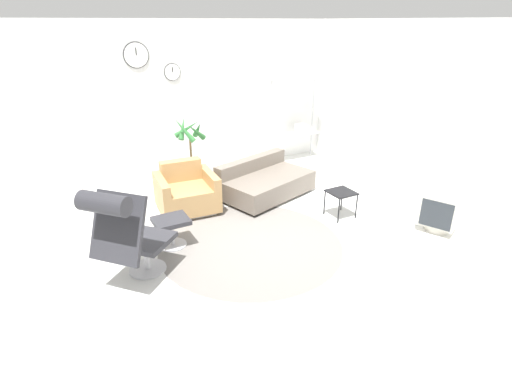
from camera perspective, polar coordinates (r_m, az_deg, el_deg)
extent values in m
plane|color=silver|center=(5.54, -0.79, -6.62)|extent=(12.00, 12.00, 0.00)
cube|color=white|center=(7.60, -11.30, 12.53)|extent=(12.00, 0.06, 2.80)
cylinder|color=black|center=(7.29, -16.75, 18.22)|extent=(0.42, 0.01, 0.42)
cylinder|color=white|center=(7.29, -16.75, 18.22)|extent=(0.40, 0.02, 0.40)
cube|color=black|center=(7.27, -16.78, 18.68)|extent=(0.01, 0.01, 0.12)
cylinder|color=black|center=(7.47, -11.86, 16.42)|extent=(0.30, 0.01, 0.30)
cylinder|color=white|center=(7.47, -11.86, 16.42)|extent=(0.28, 0.02, 0.28)
cube|color=black|center=(7.45, -11.85, 16.73)|extent=(0.01, 0.01, 0.08)
cube|color=white|center=(7.07, 23.57, 10.28)|extent=(0.06, 12.00, 2.80)
cylinder|color=slate|center=(5.40, -0.78, -7.42)|extent=(2.45, 2.45, 0.01)
cylinder|color=#BCBCC1|center=(5.07, -15.19, -10.55)|extent=(0.62, 0.62, 0.02)
cylinder|color=#BCBCC1|center=(4.97, -15.41, -8.77)|extent=(0.06, 0.06, 0.35)
cube|color=#2D2D33|center=(4.86, -15.68, -6.63)|extent=(0.79, 0.80, 0.06)
cube|color=#2D2D33|center=(4.40, -19.14, -4.85)|extent=(0.65, 0.66, 0.70)
cylinder|color=#2D2D33|center=(4.16, -20.93, -1.54)|extent=(0.51, 0.54, 0.21)
cylinder|color=#BCBCC1|center=(5.48, -11.76, -7.38)|extent=(0.36, 0.36, 0.02)
cylinder|color=#BCBCC1|center=(5.40, -11.90, -5.83)|extent=(0.05, 0.05, 0.32)
cube|color=#2D2D33|center=(5.31, -12.07, -4.04)|extent=(0.45, 0.38, 0.06)
cube|color=silver|center=(6.38, -9.68, -2.41)|extent=(0.77, 0.71, 0.06)
cube|color=#AD8451|center=(6.30, -9.80, -0.70)|extent=(0.70, 0.84, 0.35)
cube|color=#AD8451|center=(6.45, -10.72, 3.10)|extent=(0.65, 0.23, 0.33)
cube|color=#AD8451|center=(6.35, -6.56, 0.61)|extent=(0.18, 0.80, 0.54)
cube|color=#AD8451|center=(6.19, -13.24, -0.51)|extent=(0.18, 0.80, 0.54)
cube|color=black|center=(6.83, 1.47, -0.34)|extent=(1.55, 1.16, 0.05)
cube|color=#70665B|center=(6.76, 1.49, 1.11)|extent=(1.74, 1.34, 0.32)
cube|color=#70665B|center=(6.90, -0.70, 4.02)|extent=(1.52, 0.64, 0.23)
cube|color=black|center=(6.10, 12.11, -0.02)|extent=(0.38, 0.38, 0.02)
cylinder|color=black|center=(5.97, 11.73, -2.71)|extent=(0.02, 0.02, 0.39)
cylinder|color=black|center=(6.17, 14.15, -2.03)|extent=(0.02, 0.02, 0.39)
cylinder|color=black|center=(6.20, 9.76, -1.52)|extent=(0.02, 0.02, 0.39)
cylinder|color=black|center=(6.40, 12.15, -0.90)|extent=(0.02, 0.02, 0.39)
cylinder|color=beige|center=(6.28, 24.44, -4.54)|extent=(0.32, 0.32, 0.10)
cube|color=beige|center=(6.17, 24.86, -2.26)|extent=(0.58, 0.61, 0.45)
cube|color=#282D33|center=(5.97, 24.35, -2.99)|extent=(0.18, 0.38, 0.39)
cylinder|color=#333338|center=(7.52, -9.07, 2.37)|extent=(0.31, 0.31, 0.23)
cylinder|color=#382819|center=(7.49, -9.12, 3.12)|extent=(0.28, 0.28, 0.02)
cylinder|color=brown|center=(7.39, -9.27, 5.39)|extent=(0.04, 0.04, 0.60)
cone|color=#2D6B33|center=(7.31, -8.32, 8.85)|extent=(0.11, 0.38, 0.35)
cone|color=#2D6B33|center=(7.48, -9.85, 8.90)|extent=(0.49, 0.16, 0.32)
cone|color=#2D6B33|center=(7.30, -10.44, 8.91)|extent=(0.27, 0.32, 0.39)
cone|color=#2D6B33|center=(7.12, -10.17, 8.65)|extent=(0.34, 0.37, 0.42)
cone|color=#2D6B33|center=(7.14, -8.57, 8.54)|extent=(0.41, 0.25, 0.37)
cylinder|color=#BCBCC1|center=(8.28, 2.21, 10.84)|extent=(0.03, 0.03, 1.96)
cylinder|color=#BCBCC1|center=(8.85, 8.11, 11.43)|extent=(0.03, 0.03, 1.96)
cube|color=silver|center=(8.56, 5.60, 8.21)|extent=(1.10, 0.28, 0.02)
cube|color=silver|center=(8.34, 5.91, 15.80)|extent=(1.10, 0.28, 0.02)
cube|color=beige|center=(8.61, 6.51, 8.97)|extent=(0.20, 0.24, 0.18)
cube|color=silver|center=(8.48, 7.71, 16.58)|extent=(0.41, 0.24, 0.19)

